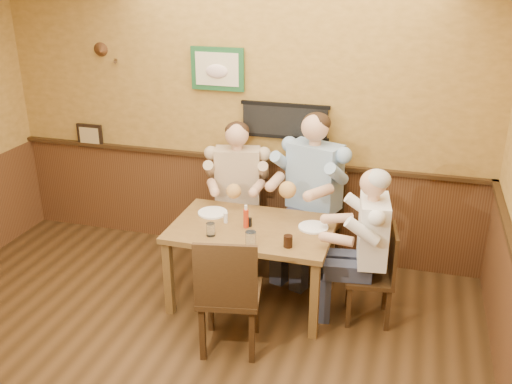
{
  "coord_description": "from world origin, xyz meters",
  "views": [
    {
      "loc": [
        1.71,
        -2.8,
        2.91
      ],
      "look_at": [
        0.48,
        1.45,
        1.1
      ],
      "focal_mm": 40.0,
      "sensor_mm": 36.0,
      "label": 1
    }
  ],
  "objects_px": {
    "diner_white_elder": "(371,255)",
    "cola_tumbler": "(288,241)",
    "diner_blue_polo": "(314,202)",
    "hot_sauce_bottle": "(246,217)",
    "chair_back_left": "(238,216)",
    "pepper_shaker": "(250,222)",
    "diner_tan_shirt": "(238,199)",
    "dining_table": "(252,236)",
    "chair_near_side": "(230,290)",
    "chair_right_end": "(369,274)",
    "chair_back_right": "(313,222)",
    "water_glass_mid": "(251,239)",
    "water_glass_left": "(211,230)",
    "salt_shaker": "(226,218)"
  },
  "relations": [
    {
      "from": "diner_blue_polo",
      "to": "water_glass_left",
      "type": "distance_m",
      "value": 1.23
    },
    {
      "from": "chair_right_end",
      "to": "water_glass_mid",
      "type": "distance_m",
      "value": 1.08
    },
    {
      "from": "chair_right_end",
      "to": "salt_shaker",
      "type": "bearing_deg",
      "value": -98.06
    },
    {
      "from": "water_glass_left",
      "to": "water_glass_mid",
      "type": "relative_size",
      "value": 0.85
    },
    {
      "from": "hot_sauce_bottle",
      "to": "diner_blue_polo",
      "type": "bearing_deg",
      "value": 59.85
    },
    {
      "from": "water_glass_mid",
      "to": "pepper_shaker",
      "type": "bearing_deg",
      "value": 107.46
    },
    {
      "from": "diner_tan_shirt",
      "to": "dining_table",
      "type": "bearing_deg",
      "value": -76.97
    },
    {
      "from": "chair_near_side",
      "to": "water_glass_left",
      "type": "relative_size",
      "value": 9.08
    },
    {
      "from": "water_glass_mid",
      "to": "water_glass_left",
      "type": "bearing_deg",
      "value": 165.27
    },
    {
      "from": "diner_white_elder",
      "to": "pepper_shaker",
      "type": "bearing_deg",
      "value": -97.27
    },
    {
      "from": "hot_sauce_bottle",
      "to": "water_glass_left",
      "type": "bearing_deg",
      "value": -135.5
    },
    {
      "from": "cola_tumbler",
      "to": "hot_sauce_bottle",
      "type": "xyz_separation_m",
      "value": [
        -0.43,
        0.25,
        0.05
      ]
    },
    {
      "from": "cola_tumbler",
      "to": "dining_table",
      "type": "bearing_deg",
      "value": 143.91
    },
    {
      "from": "chair_back_right",
      "to": "diner_white_elder",
      "type": "distance_m",
      "value": 0.97
    },
    {
      "from": "chair_back_left",
      "to": "chair_near_side",
      "type": "xyz_separation_m",
      "value": [
        0.4,
        -1.46,
        0.06
      ]
    },
    {
      "from": "chair_back_left",
      "to": "pepper_shaker",
      "type": "distance_m",
      "value": 0.92
    },
    {
      "from": "chair_right_end",
      "to": "diner_tan_shirt",
      "type": "bearing_deg",
      "value": -126.48
    },
    {
      "from": "chair_near_side",
      "to": "hot_sauce_bottle",
      "type": "bearing_deg",
      "value": -95.14
    },
    {
      "from": "chair_back_left",
      "to": "chair_back_right",
      "type": "relative_size",
      "value": 0.9
    },
    {
      "from": "diner_tan_shirt",
      "to": "water_glass_left",
      "type": "bearing_deg",
      "value": -97.73
    },
    {
      "from": "chair_near_side",
      "to": "salt_shaker",
      "type": "height_order",
      "value": "chair_near_side"
    },
    {
      "from": "diner_blue_polo",
      "to": "chair_near_side",
      "type": "bearing_deg",
      "value": -86.2
    },
    {
      "from": "chair_near_side",
      "to": "pepper_shaker",
      "type": "relative_size",
      "value": 12.72
    },
    {
      "from": "diner_tan_shirt",
      "to": "cola_tumbler",
      "type": "relative_size",
      "value": 13.33
    },
    {
      "from": "chair_right_end",
      "to": "salt_shaker",
      "type": "relative_size",
      "value": 9.33
    },
    {
      "from": "dining_table",
      "to": "hot_sauce_bottle",
      "type": "bearing_deg",
      "value": -145.1
    },
    {
      "from": "diner_white_elder",
      "to": "cola_tumbler",
      "type": "relative_size",
      "value": 12.6
    },
    {
      "from": "dining_table",
      "to": "diner_tan_shirt",
      "type": "xyz_separation_m",
      "value": [
        -0.38,
        0.78,
        -0.0
      ]
    },
    {
      "from": "diner_blue_polo",
      "to": "diner_white_elder",
      "type": "relative_size",
      "value": 1.17
    },
    {
      "from": "dining_table",
      "to": "diner_blue_polo",
      "type": "bearing_deg",
      "value": 61.44
    },
    {
      "from": "diner_tan_shirt",
      "to": "diner_white_elder",
      "type": "bearing_deg",
      "value": -41.5
    },
    {
      "from": "salt_shaker",
      "to": "pepper_shaker",
      "type": "distance_m",
      "value": 0.23
    },
    {
      "from": "diner_tan_shirt",
      "to": "diner_blue_polo",
      "type": "height_order",
      "value": "diner_blue_polo"
    },
    {
      "from": "chair_back_right",
      "to": "chair_near_side",
      "type": "xyz_separation_m",
      "value": [
        -0.39,
        -1.42,
        0.01
      ]
    },
    {
      "from": "chair_right_end",
      "to": "chair_near_side",
      "type": "height_order",
      "value": "chair_near_side"
    },
    {
      "from": "dining_table",
      "to": "water_glass_left",
      "type": "bearing_deg",
      "value": -136.87
    },
    {
      "from": "chair_back_left",
      "to": "water_glass_left",
      "type": "bearing_deg",
      "value": -97.73
    },
    {
      "from": "dining_table",
      "to": "salt_shaker",
      "type": "relative_size",
      "value": 15.11
    },
    {
      "from": "diner_tan_shirt",
      "to": "diner_white_elder",
      "type": "relative_size",
      "value": 1.06
    },
    {
      "from": "water_glass_left",
      "to": "salt_shaker",
      "type": "bearing_deg",
      "value": 82.33
    },
    {
      "from": "water_glass_mid",
      "to": "hot_sauce_bottle",
      "type": "xyz_separation_m",
      "value": [
        -0.14,
        0.33,
        0.03
      ]
    },
    {
      "from": "chair_back_right",
      "to": "water_glass_mid",
      "type": "xyz_separation_m",
      "value": [
        -0.31,
        -1.11,
        0.31
      ]
    },
    {
      "from": "water_glass_left",
      "to": "cola_tumbler",
      "type": "distance_m",
      "value": 0.67
    },
    {
      "from": "chair_right_end",
      "to": "chair_back_right",
      "type": "bearing_deg",
      "value": -147.38
    },
    {
      "from": "chair_near_side",
      "to": "cola_tumbler",
      "type": "relative_size",
      "value": 10.47
    },
    {
      "from": "chair_near_side",
      "to": "diner_tan_shirt",
      "type": "bearing_deg",
      "value": -85.55
    },
    {
      "from": "diner_blue_polo",
      "to": "water_glass_mid",
      "type": "height_order",
      "value": "diner_blue_polo"
    },
    {
      "from": "diner_blue_polo",
      "to": "water_glass_mid",
      "type": "bearing_deg",
      "value": -86.55
    },
    {
      "from": "diner_blue_polo",
      "to": "hot_sauce_bottle",
      "type": "height_order",
      "value": "diner_blue_polo"
    },
    {
      "from": "chair_back_left",
      "to": "chair_right_end",
      "type": "height_order",
      "value": "chair_back_left"
    }
  ]
}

